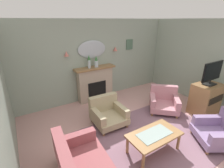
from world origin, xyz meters
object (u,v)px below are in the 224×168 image
armchair_in_corner (221,131)px  armchair_by_coffee_table (107,113)px  framed_picture (129,44)px  armchair_beside_couch (164,101)px  tv_cabinet (205,99)px  mantel_vase_right (89,61)px  fireplace (95,84)px  coffee_table (154,136)px  mantel_vase_centre (96,62)px  wall_mirror (92,49)px  wall_sconce_right (115,49)px  wall_sconce_left (66,54)px  tv_flatscreen (212,73)px

armchair_in_corner → armchair_by_coffee_table: 2.63m
framed_picture → armchair_beside_couch: (-0.06, -1.88, -1.44)m
tv_cabinet → mantel_vase_right: bearing=136.2°
fireplace → coffee_table: 2.81m
fireplace → framed_picture: size_ratio=3.78×
mantel_vase_centre → armchair_beside_couch: 2.42m
fireplace → wall_mirror: (-0.00, 0.14, 1.14)m
armchair_beside_couch → framed_picture: bearing=88.2°
fireplace → tv_cabinet: 3.40m
fireplace → mantel_vase_right: (-0.20, -0.03, 0.81)m
armchair_by_coffee_table → coffee_table: bearing=-77.9°
mantel_vase_right → armchair_in_corner: 3.87m
wall_sconce_right → tv_cabinet: size_ratio=0.16×
wall_mirror → coffee_table: wall_mirror is taller
fireplace → armchair_in_corner: bearing=-67.8°
tv_cabinet → fireplace: bearing=133.5°
fireplace → armchair_in_corner: fireplace is taller
wall_sconce_left → armchair_by_coffee_table: wall_sconce_left is taller
wall_mirror → coffee_table: 3.23m
wall_sconce_right → armchair_in_corner: 3.78m
mantel_vase_centre → wall_sconce_right: wall_sconce_right is taller
mantel_vase_right → mantel_vase_centre: 0.26m
fireplace → armchair_by_coffee_table: 1.49m
tv_flatscreen → armchair_by_coffee_table: bearing=158.5°
fireplace → coffee_table: fireplace is taller
mantel_vase_right → tv_cabinet: bearing=-43.8°
armchair_beside_couch → coffee_table: bearing=-144.3°
wall_sconce_left → armchair_beside_couch: size_ratio=0.12×
wall_mirror → armchair_in_corner: size_ratio=0.86×
fireplace → wall_sconce_left: bearing=173.8°
wall_sconce_left → coffee_table: 3.26m
fireplace → armchair_in_corner: size_ratio=1.22×
mantel_vase_right → tv_flatscreen: bearing=-44.0°
mantel_vase_centre → armchair_in_corner: bearing=-68.4°
armchair_in_corner → wall_sconce_right: bearing=98.7°
mantel_vase_right → coffee_table: size_ratio=0.38×
fireplace → wall_sconce_right: size_ratio=9.71×
wall_sconce_right → framed_picture: size_ratio=0.39×
wall_sconce_right → armchair_by_coffee_table: size_ratio=0.17×
tv_flatscreen → wall_sconce_right: bearing=120.1°
armchair_in_corner → tv_flatscreen: 1.62m
mantel_vase_right → armchair_beside_couch: bearing=-46.0°
mantel_vase_right → fireplace: bearing=8.1°
coffee_table → armchair_by_coffee_table: 1.42m
wall_sconce_left → tv_cabinet: (3.19, -2.55, -1.21)m
fireplace → tv_cabinet: fireplace is taller
armchair_by_coffee_table → tv_cabinet: bearing=-21.1°
armchair_in_corner → armchair_by_coffee_table: (-1.74, 1.98, 0.00)m
wall_sconce_left → tv_flatscreen: wall_sconce_left is taller
wall_mirror → armchair_by_coffee_table: 2.13m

